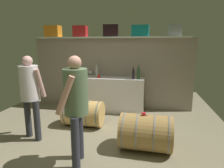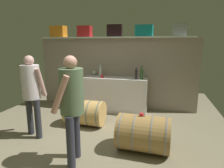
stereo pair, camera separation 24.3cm
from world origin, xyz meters
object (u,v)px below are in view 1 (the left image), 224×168
(toolcase_orange, at_px, (53,31))
(wine_bottle_dark, at_px, (133,74))
(toolcase_grey, at_px, (175,30))
(tasting_cup, at_px, (144,114))
(toolcase_red, at_px, (80,31))
(wine_glass, at_px, (90,73))
(wine_bottle_clear, at_px, (97,71))
(visitor_tasting, at_px, (30,89))
(wine_barrel_near, at_px, (146,132))
(toolcase_teal, at_px, (140,31))
(red_funnel, at_px, (99,76))
(work_cabinet, at_px, (112,94))
(wine_barrel_far, at_px, (84,113))
(winemaker_pouring, at_px, (76,100))
(toolcase_black, at_px, (111,31))
(wine_bottle_green, at_px, (138,73))

(toolcase_orange, bearing_deg, wine_bottle_dark, -4.34)
(toolcase_grey, distance_m, tasting_cup, 2.64)
(toolcase_red, bearing_deg, wine_glass, -14.73)
(wine_bottle_clear, relative_size, visitor_tasting, 0.21)
(wine_barrel_near, bearing_deg, toolcase_grey, 75.76)
(toolcase_teal, height_order, visitor_tasting, toolcase_teal)
(toolcase_orange, height_order, red_funnel, toolcase_orange)
(tasting_cup, bearing_deg, wine_glass, 127.44)
(toolcase_teal, xyz_separation_m, wine_barrel_near, (0.24, -2.08, -1.82))
(work_cabinet, bearing_deg, tasting_cup, -64.22)
(toolcase_teal, bearing_deg, tasting_cup, -82.08)
(toolcase_orange, height_order, wine_barrel_far, toolcase_orange)
(wine_barrel_far, xyz_separation_m, winemaker_pouring, (0.38, -1.38, 0.72))
(toolcase_red, relative_size, work_cabinet, 0.21)
(toolcase_red, xyz_separation_m, winemaker_pouring, (0.86, -2.69, -1.12))
(toolcase_black, bearing_deg, winemaker_pouring, -93.44)
(wine_barrel_near, height_order, tasting_cup, tasting_cup)
(wine_bottle_green, distance_m, wine_barrel_far, 1.72)
(toolcase_grey, height_order, wine_barrel_near, toolcase_grey)
(work_cabinet, xyz_separation_m, tasting_cup, (0.91, -1.89, 0.19))
(wine_bottle_green, relative_size, visitor_tasting, 0.22)
(toolcase_black, xyz_separation_m, toolcase_grey, (1.64, 0.00, -0.01))
(wine_bottle_dark, bearing_deg, toolcase_red, 166.95)
(visitor_tasting, bearing_deg, wine_bottle_green, 66.51)
(work_cabinet, xyz_separation_m, winemaker_pouring, (-0.05, -2.50, 0.55))
(work_cabinet, xyz_separation_m, visitor_tasting, (-1.18, -1.88, 0.52))
(toolcase_red, relative_size, winemaker_pouring, 0.22)
(wine_glass, relative_size, wine_barrel_far, 0.17)
(toolcase_teal, height_order, tasting_cup, toolcase_teal)
(toolcase_black, bearing_deg, wine_glass, -178.39)
(wine_barrel_near, bearing_deg, wine_barrel_far, 153.21)
(wine_bottle_green, xyz_separation_m, red_funnel, (-1.05, 0.01, -0.10))
(wine_glass, bearing_deg, toolcase_orange, 177.16)
(wine_bottle_dark, distance_m, red_funnel, 0.93)
(visitor_tasting, bearing_deg, toolcase_red, 105.80)
(toolcase_grey, distance_m, work_cabinet, 2.31)
(red_funnel, bearing_deg, wine_bottle_clear, 119.35)
(visitor_tasting, bearing_deg, wine_glass, 98.20)
(toolcase_red, bearing_deg, toolcase_teal, -3.61)
(wine_bottle_green, bearing_deg, wine_bottle_clear, 171.01)
(toolcase_red, bearing_deg, work_cabinet, -15.27)
(toolcase_teal, bearing_deg, wine_bottle_dark, -107.45)
(wine_bottle_clear, xyz_separation_m, red_funnel, (0.10, -0.17, -0.10))
(wine_glass, relative_size, red_funnel, 1.29)
(toolcase_teal, relative_size, visitor_tasting, 0.27)
(wine_barrel_near, bearing_deg, wine_bottle_clear, 127.46)
(visitor_tasting, bearing_deg, toolcase_grey, 60.24)
(toolcase_teal, relative_size, wine_barrel_far, 0.50)
(wine_barrel_near, bearing_deg, wine_bottle_green, 100.03)
(red_funnel, xyz_separation_m, wine_barrel_far, (-0.09, -1.03, -0.69))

